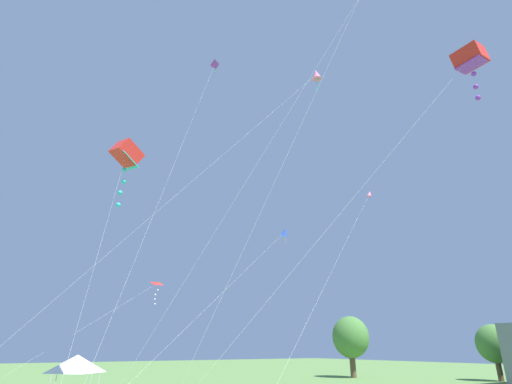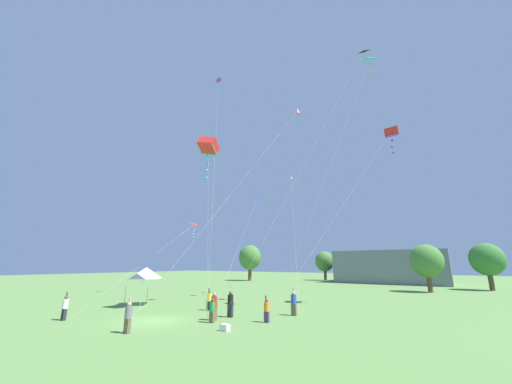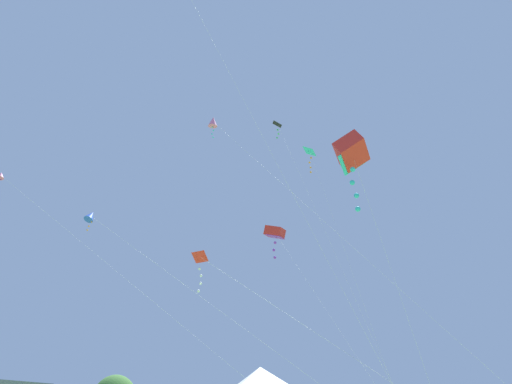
{
  "view_description": "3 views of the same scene",
  "coord_description": "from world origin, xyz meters",
  "px_view_note": "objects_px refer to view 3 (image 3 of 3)",
  "views": [
    {
      "loc": [
        22.17,
        -0.67,
        3.96
      ],
      "look_at": [
        4.85,
        10.22,
        11.94
      ],
      "focal_mm": 28.0,
      "sensor_mm": 36.0,
      "label": 1
    },
    {
      "loc": [
        17.89,
        -13.8,
        3.86
      ],
      "look_at": [
        0.32,
        12.35,
        11.81
      ],
      "focal_mm": 20.0,
      "sensor_mm": 36.0,
      "label": 2
    },
    {
      "loc": [
        -20.11,
        -3.66,
        1.9
      ],
      "look_at": [
        2.52,
        10.86,
        14.73
      ],
      "focal_mm": 35.0,
      "sensor_mm": 36.0,
      "label": 3
    }
  ],
  "objects_px": {
    "kite_black_delta_1": "(278,126)",
    "kite_cyan_delta_2": "(311,153)",
    "kite_red_box_0": "(275,233)",
    "kite_pink_diamond_3": "(213,122)",
    "kite_pink_diamond_5": "(3,177)",
    "kite_blue_diamond_7": "(92,217)",
    "kite_red_box_8": "(351,153)",
    "kite_red_delta_6": "(203,260)"
  },
  "relations": [
    {
      "from": "kite_black_delta_1",
      "to": "kite_red_box_8",
      "type": "relative_size",
      "value": 1.77
    },
    {
      "from": "kite_pink_diamond_5",
      "to": "kite_red_box_8",
      "type": "xyz_separation_m",
      "value": [
        3.9,
        -24.67,
        -3.83
      ]
    },
    {
      "from": "kite_pink_diamond_5",
      "to": "kite_red_delta_6",
      "type": "distance_m",
      "value": 22.82
    },
    {
      "from": "kite_pink_diamond_3",
      "to": "kite_red_delta_6",
      "type": "height_order",
      "value": "kite_pink_diamond_3"
    },
    {
      "from": "kite_black_delta_1",
      "to": "kite_pink_diamond_3",
      "type": "bearing_deg",
      "value": 175.63
    },
    {
      "from": "kite_pink_diamond_3",
      "to": "kite_red_box_8",
      "type": "bearing_deg",
      "value": -107.2
    },
    {
      "from": "kite_pink_diamond_5",
      "to": "kite_blue_diamond_7",
      "type": "height_order",
      "value": "kite_pink_diamond_5"
    },
    {
      "from": "kite_pink_diamond_5",
      "to": "kite_blue_diamond_7",
      "type": "xyz_separation_m",
      "value": [
        -0.06,
        -10.57,
        -5.48
      ]
    },
    {
      "from": "kite_blue_diamond_7",
      "to": "kite_red_box_8",
      "type": "height_order",
      "value": "kite_red_box_8"
    },
    {
      "from": "kite_red_delta_6",
      "to": "kite_red_box_0",
      "type": "bearing_deg",
      "value": 22.65
    },
    {
      "from": "kite_black_delta_1",
      "to": "kite_pink_diamond_5",
      "type": "relative_size",
      "value": 1.27
    },
    {
      "from": "kite_black_delta_1",
      "to": "kite_red_delta_6",
      "type": "relative_size",
      "value": 2.23
    },
    {
      "from": "kite_cyan_delta_2",
      "to": "kite_pink_diamond_3",
      "type": "distance_m",
      "value": 10.12
    },
    {
      "from": "kite_red_box_8",
      "to": "kite_pink_diamond_3",
      "type": "bearing_deg",
      "value": 72.8
    },
    {
      "from": "kite_black_delta_1",
      "to": "kite_pink_diamond_3",
      "type": "height_order",
      "value": "kite_black_delta_1"
    },
    {
      "from": "kite_black_delta_1",
      "to": "kite_blue_diamond_7",
      "type": "relative_size",
      "value": 1.65
    },
    {
      "from": "kite_red_box_0",
      "to": "kite_red_delta_6",
      "type": "bearing_deg",
      "value": -157.35
    },
    {
      "from": "kite_pink_diamond_3",
      "to": "kite_red_box_8",
      "type": "xyz_separation_m",
      "value": [
        -3.63,
        -11.73,
        -8.03
      ]
    },
    {
      "from": "kite_pink_diamond_5",
      "to": "kite_red_delta_6",
      "type": "height_order",
      "value": "kite_pink_diamond_5"
    },
    {
      "from": "kite_red_box_8",
      "to": "kite_black_delta_1",
      "type": "bearing_deg",
      "value": 42.33
    },
    {
      "from": "kite_black_delta_1",
      "to": "kite_red_delta_6",
      "type": "height_order",
      "value": "kite_black_delta_1"
    },
    {
      "from": "kite_blue_diamond_7",
      "to": "kite_pink_diamond_5",
      "type": "bearing_deg",
      "value": 89.66
    },
    {
      "from": "kite_cyan_delta_2",
      "to": "kite_red_box_8",
      "type": "distance_m",
      "value": 18.12
    },
    {
      "from": "kite_red_box_0",
      "to": "kite_pink_diamond_5",
      "type": "distance_m",
      "value": 21.43
    },
    {
      "from": "kite_pink_diamond_3",
      "to": "kite_pink_diamond_5",
      "type": "bearing_deg",
      "value": 120.19
    },
    {
      "from": "kite_black_delta_1",
      "to": "kite_red_box_8",
      "type": "height_order",
      "value": "kite_black_delta_1"
    },
    {
      "from": "kite_cyan_delta_2",
      "to": "kite_red_delta_6",
      "type": "relative_size",
      "value": 1.98
    },
    {
      "from": "kite_cyan_delta_2",
      "to": "kite_red_delta_6",
      "type": "height_order",
      "value": "kite_cyan_delta_2"
    },
    {
      "from": "kite_pink_diamond_5",
      "to": "kite_red_delta_6",
      "type": "bearing_deg",
      "value": -95.69
    },
    {
      "from": "kite_red_box_0",
      "to": "kite_blue_diamond_7",
      "type": "xyz_separation_m",
      "value": [
        -17.72,
        1.52,
        -4.38
      ]
    },
    {
      "from": "kite_black_delta_1",
      "to": "kite_red_delta_6",
      "type": "xyz_separation_m",
      "value": [
        -18.08,
        -6.71,
        -18.57
      ]
    },
    {
      "from": "kite_red_box_0",
      "to": "kite_cyan_delta_2",
      "type": "xyz_separation_m",
      "value": [
        -0.57,
        -4.04,
        6.31
      ]
    },
    {
      "from": "kite_black_delta_1",
      "to": "kite_cyan_delta_2",
      "type": "distance_m",
      "value": 4.16
    },
    {
      "from": "kite_red_delta_6",
      "to": "kite_red_box_8",
      "type": "xyz_separation_m",
      "value": [
        5.93,
        -4.37,
        6.4
      ]
    },
    {
      "from": "kite_pink_diamond_3",
      "to": "kite_blue_diamond_7",
      "type": "height_order",
      "value": "kite_pink_diamond_3"
    },
    {
      "from": "kite_red_box_0",
      "to": "kite_red_box_8",
      "type": "bearing_deg",
      "value": -137.56
    },
    {
      "from": "kite_red_box_0",
      "to": "kite_pink_diamond_3",
      "type": "xyz_separation_m",
      "value": [
        -10.12,
        -0.85,
        5.31
      ]
    },
    {
      "from": "kite_black_delta_1",
      "to": "kite_cyan_delta_2",
      "type": "xyz_separation_m",
      "value": [
        1.03,
        -2.54,
        -3.14
      ]
    },
    {
      "from": "kite_pink_diamond_3",
      "to": "kite_pink_diamond_5",
      "type": "xyz_separation_m",
      "value": [
        -7.53,
        12.94,
        -4.2
      ]
    },
    {
      "from": "kite_pink_diamond_3",
      "to": "kite_blue_diamond_7",
      "type": "relative_size",
      "value": 1.39
    },
    {
      "from": "kite_red_delta_6",
      "to": "kite_blue_diamond_7",
      "type": "height_order",
      "value": "kite_blue_diamond_7"
    },
    {
      "from": "kite_pink_diamond_3",
      "to": "kite_pink_diamond_5",
      "type": "distance_m",
      "value": 15.55
    }
  ]
}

